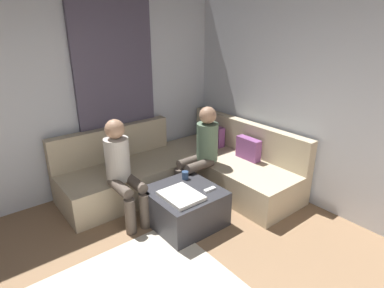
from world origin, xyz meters
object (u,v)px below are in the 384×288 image
object	(u,v)px
sectional_couch	(186,169)
coffee_mug	(185,175)
person_on_couch_back	(201,149)
person_on_couch_side	(122,168)
ottoman	(185,206)
game_remote	(210,190)

from	to	relation	value
sectional_couch	coffee_mug	xyz separation A→B (m)	(0.44, -0.34, 0.19)
person_on_couch_back	person_on_couch_side	xyz separation A→B (m)	(-0.12, -1.07, 0.00)
sectional_couch	ottoman	size ratio (longest dim) A/B	3.36
sectional_couch	game_remote	size ratio (longest dim) A/B	17.00
game_remote	person_on_couch_side	distance (m)	1.02
sectional_couch	person_on_couch_back	world-z (taller)	person_on_couch_back
person_on_couch_side	game_remote	bearing A→B (deg)	135.86
ottoman	person_on_couch_side	bearing A→B (deg)	-136.08
ottoman	person_on_couch_back	bearing A→B (deg)	124.00
coffee_mug	person_on_couch_side	distance (m)	0.76
sectional_couch	person_on_couch_back	xyz separation A→B (m)	(0.27, 0.06, 0.38)
coffee_mug	game_remote	xyz separation A→B (m)	(0.40, 0.04, -0.04)
person_on_couch_back	sectional_couch	bearing A→B (deg)	11.60
ottoman	game_remote	distance (m)	0.36
ottoman	person_on_couch_side	xyz separation A→B (m)	(-0.51, -0.49, 0.45)
person_on_couch_back	ottoman	bearing A→B (deg)	124.00
ottoman	coffee_mug	bearing A→B (deg)	140.71
game_remote	person_on_couch_back	xyz separation A→B (m)	(-0.57, 0.36, 0.23)
sectional_couch	person_on_couch_back	size ratio (longest dim) A/B	2.12
sectional_couch	coffee_mug	world-z (taller)	sectional_couch
coffee_mug	game_remote	distance (m)	0.40
game_remote	person_on_couch_back	distance (m)	0.71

